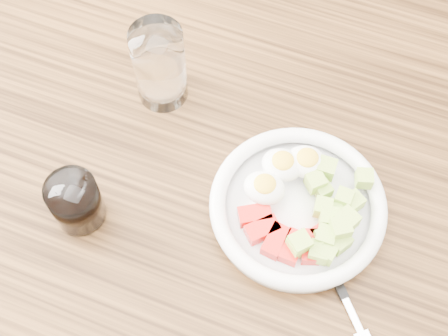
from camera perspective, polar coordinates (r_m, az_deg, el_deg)
The scene contains 6 objects.
ground at distance 1.57m, azimuth 0.21°, elevation -14.02°, with size 4.00×4.00×0.00m, color brown.
dining_table at distance 0.93m, azimuth 0.35°, elevation -4.41°, with size 1.50×0.90×0.77m.
bowl at distance 0.81m, azimuth 6.87°, elevation -3.43°, with size 0.23×0.23×0.06m.
fork at distance 0.80m, azimuth 10.45°, elevation -10.54°, with size 0.12×0.13×0.01m.
water_glass at distance 0.87m, azimuth -5.91°, elevation 9.29°, with size 0.07×0.07×0.13m, color white.
coffee_glass at distance 0.81m, azimuth -13.40°, elevation -3.03°, with size 0.07×0.07×0.08m.
Camera 1 is at (0.13, -0.34, 1.53)m, focal length 50.00 mm.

